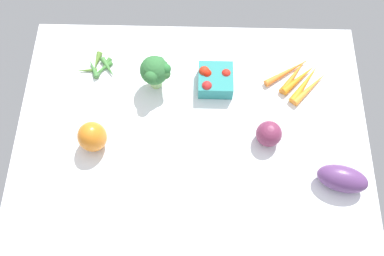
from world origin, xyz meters
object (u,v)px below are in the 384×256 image
Objects in this scene: broccoli_head at (156,71)px; bell_pepper_orange at (92,137)px; red_onion_center at (269,134)px; eggplant at (342,179)px; okra_pile at (100,67)px; carrot_bunch at (300,79)px; berry_basket at (215,80)px.

bell_pepper_orange is (16.87, 20.54, -2.47)cm from broccoli_head.
bell_pepper_orange is (50.08, 2.60, 1.28)cm from red_onion_center.
red_onion_center is 0.54× the size of eggplant.
broccoli_head is 0.89× the size of okra_pile.
okra_pile is 26.15cm from bell_pepper_orange.
eggplant reaches higher than carrot_bunch.
berry_basket is at bearing 172.10° from okra_pile.
carrot_bunch reaches higher than okra_pile.
okra_pile is at bearing -24.11° from red_onion_center.
berry_basket is (26.50, 1.78, 1.82)cm from carrot_bunch.
okra_pile is at bearing -7.90° from berry_basket.
eggplant reaches higher than okra_pile.
broccoli_head is at bearing 0.63° from berry_basket.
okra_pile is 1.35× the size of bell_pepper_orange.
carrot_bunch is at bearing -61.43° from eggplant.
bell_pepper_orange is at bearing 30.93° from berry_basket.
carrot_bunch is (8.40, -32.85, -2.49)cm from eggplant.
carrot_bunch is at bearing -159.77° from bell_pepper_orange.
eggplant is at bearing 146.32° from red_onion_center.
berry_basket is at bearing 3.85° from carrot_bunch.
broccoli_head is at bearing 164.26° from okra_pile.
okra_pile is at bearing -12.67° from eggplant.
berry_basket is at bearing -179.37° from broccoli_head.
carrot_bunch is (-44.23, -1.98, -6.33)cm from broccoli_head.
eggplant is 70.28cm from bell_pepper_orange.
broccoli_head is at bearing -16.18° from eggplant.
red_onion_center is 22.90cm from carrot_bunch.
eggplant is at bearing 171.54° from bell_pepper_orange.
eggplant is 0.68× the size of carrot_bunch.
carrot_bunch is 26.62cm from berry_basket.
okra_pile is (71.18, -36.10, -2.80)cm from eggplant.
eggplant is at bearing 138.32° from berry_basket.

